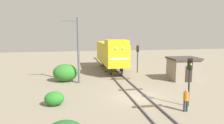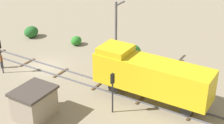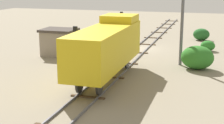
# 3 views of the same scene
# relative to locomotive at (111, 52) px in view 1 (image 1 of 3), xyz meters

# --- Properties ---
(ground_plane) EXTENTS (90.00, 90.00, 0.00)m
(ground_plane) POSITION_rel_locomotive_xyz_m (0.00, -13.09, -2.77)
(ground_plane) COLOR gray
(railway_track) EXTENTS (2.40, 59.49, 0.16)m
(railway_track) POSITION_rel_locomotive_xyz_m (0.00, -13.09, -2.70)
(railway_track) COLOR #595960
(railway_track) RESTS_ON ground
(locomotive) EXTENTS (2.90, 11.60, 4.60)m
(locomotive) POSITION_rel_locomotive_xyz_m (0.00, 0.00, 0.00)
(locomotive) COLOR gold
(locomotive) RESTS_ON railway_track
(traffic_signal_near) EXTENTS (0.32, 0.34, 3.84)m
(traffic_signal_near) POSITION_rel_locomotive_xyz_m (3.20, -16.05, -0.09)
(traffic_signal_near) COLOR #262628
(traffic_signal_near) RESTS_ON ground
(traffic_signal_mid) EXTENTS (0.32, 0.34, 3.87)m
(traffic_signal_mid) POSITION_rel_locomotive_xyz_m (3.40, -1.94, -0.07)
(traffic_signal_mid) COLOR #262628
(traffic_signal_mid) RESTS_ON ground
(worker_near_track) EXTENTS (0.38, 0.38, 1.70)m
(worker_near_track) POSITION_rel_locomotive_xyz_m (2.40, -17.07, -1.78)
(worker_near_track) COLOR #262B38
(worker_near_track) RESTS_ON ground
(catenary_mast) EXTENTS (1.94, 0.28, 7.39)m
(catenary_mast) POSITION_rel_locomotive_xyz_m (-5.07, -6.61, 1.16)
(catenary_mast) COLOR #595960
(catenary_mast) RESTS_ON ground
(relay_hut) EXTENTS (3.50, 2.90, 2.74)m
(relay_hut) POSITION_rel_locomotive_xyz_m (7.50, -7.32, -1.38)
(relay_hut) COLOR gray
(relay_hut) RESTS_ON ground
(bush_near) EXTENTS (2.85, 2.33, 2.07)m
(bush_near) POSITION_rel_locomotive_xyz_m (-6.56, -5.55, -1.74)
(bush_near) COLOR #2E7426
(bush_near) RESTS_ON ground
(bush_far) EXTENTS (1.57, 1.28, 1.14)m
(bush_far) POSITION_rel_locomotive_xyz_m (-7.25, -13.90, -2.20)
(bush_far) COLOR #287426
(bush_far) RESTS_ON ground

